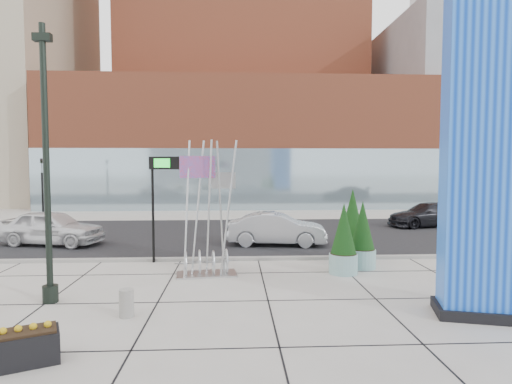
{
  "coord_description": "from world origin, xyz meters",
  "views": [
    {
      "loc": [
        0.09,
        -12.46,
        3.74
      ],
      "look_at": [
        0.82,
        2.0,
        2.8
      ],
      "focal_mm": 30.0,
      "sensor_mm": 36.0,
      "label": 1
    }
  ],
  "objects_px": {
    "concrete_bollard": "(126,303)",
    "car_silver_mid": "(277,229)",
    "public_art_sculpture": "(207,240)",
    "lamp_post": "(47,191)",
    "overhead_street_sign": "(171,172)",
    "blue_pylon": "(502,133)",
    "car_white_west": "(52,228)"
  },
  "relations": [
    {
      "from": "concrete_bollard",
      "to": "car_silver_mid",
      "type": "height_order",
      "value": "car_silver_mid"
    },
    {
      "from": "public_art_sculpture",
      "to": "car_silver_mid",
      "type": "relative_size",
      "value": 1.01
    },
    {
      "from": "public_art_sculpture",
      "to": "lamp_post",
      "type": "bearing_deg",
      "value": -153.48
    },
    {
      "from": "overhead_street_sign",
      "to": "lamp_post",
      "type": "bearing_deg",
      "value": -98.29
    },
    {
      "from": "lamp_post",
      "to": "car_silver_mid",
      "type": "xyz_separation_m",
      "value": [
        6.92,
        7.8,
        -2.29
      ]
    },
    {
      "from": "blue_pylon",
      "to": "lamp_post",
      "type": "relative_size",
      "value": 1.25
    },
    {
      "from": "public_art_sculpture",
      "to": "overhead_street_sign",
      "type": "height_order",
      "value": "public_art_sculpture"
    },
    {
      "from": "lamp_post",
      "to": "car_silver_mid",
      "type": "relative_size",
      "value": 1.64
    },
    {
      "from": "lamp_post",
      "to": "public_art_sculpture",
      "type": "xyz_separation_m",
      "value": [
        4.06,
        2.67,
        -1.84
      ]
    },
    {
      "from": "public_art_sculpture",
      "to": "overhead_street_sign",
      "type": "bearing_deg",
      "value": 120.11
    },
    {
      "from": "overhead_street_sign",
      "to": "car_silver_mid",
      "type": "height_order",
      "value": "overhead_street_sign"
    },
    {
      "from": "lamp_post",
      "to": "public_art_sculpture",
      "type": "distance_m",
      "value": 5.19
    },
    {
      "from": "public_art_sculpture",
      "to": "car_white_west",
      "type": "bearing_deg",
      "value": 135.95
    },
    {
      "from": "concrete_bollard",
      "to": "car_white_west",
      "type": "relative_size",
      "value": 0.14
    },
    {
      "from": "public_art_sculpture",
      "to": "car_silver_mid",
      "type": "bearing_deg",
      "value": 54.04
    },
    {
      "from": "public_art_sculpture",
      "to": "overhead_street_sign",
      "type": "xyz_separation_m",
      "value": [
        -1.47,
        1.95,
        2.25
      ]
    },
    {
      "from": "blue_pylon",
      "to": "lamp_post",
      "type": "height_order",
      "value": "blue_pylon"
    },
    {
      "from": "blue_pylon",
      "to": "overhead_street_sign",
      "type": "relative_size",
      "value": 2.31
    },
    {
      "from": "concrete_bollard",
      "to": "overhead_street_sign",
      "type": "bearing_deg",
      "value": 87.54
    },
    {
      "from": "car_white_west",
      "to": "lamp_post",
      "type": "bearing_deg",
      "value": -145.18
    },
    {
      "from": "blue_pylon",
      "to": "concrete_bollard",
      "type": "height_order",
      "value": "blue_pylon"
    },
    {
      "from": "lamp_post",
      "to": "concrete_bollard",
      "type": "distance_m",
      "value": 3.77
    },
    {
      "from": "concrete_bollard",
      "to": "overhead_street_sign",
      "type": "relative_size",
      "value": 0.17
    },
    {
      "from": "public_art_sculpture",
      "to": "concrete_bollard",
      "type": "bearing_deg",
      "value": -120.58
    },
    {
      "from": "blue_pylon",
      "to": "concrete_bollard",
      "type": "bearing_deg",
      "value": -167.9
    },
    {
      "from": "public_art_sculpture",
      "to": "overhead_street_sign",
      "type": "distance_m",
      "value": 3.32
    },
    {
      "from": "blue_pylon",
      "to": "car_silver_mid",
      "type": "bearing_deg",
      "value": 130.19
    },
    {
      "from": "blue_pylon",
      "to": "overhead_street_sign",
      "type": "bearing_deg",
      "value": 159.35
    },
    {
      "from": "blue_pylon",
      "to": "car_white_west",
      "type": "xyz_separation_m",
      "value": [
        -14.82,
        10.08,
        -3.69
      ]
    },
    {
      "from": "lamp_post",
      "to": "concrete_bollard",
      "type": "relative_size",
      "value": 10.83
    },
    {
      "from": "public_art_sculpture",
      "to": "concrete_bollard",
      "type": "height_order",
      "value": "public_art_sculpture"
    },
    {
      "from": "concrete_bollard",
      "to": "car_silver_mid",
      "type": "relative_size",
      "value": 0.15
    }
  ]
}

